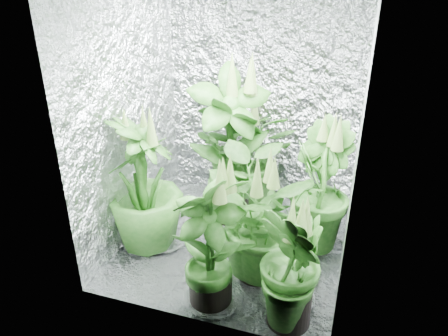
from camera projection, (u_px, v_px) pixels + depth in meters
name	position (u px, v px, depth m)	size (l,w,h in m)	color
ground	(233.00, 244.00, 3.35)	(1.60, 1.60, 0.00)	silver
walls	(235.00, 121.00, 2.90)	(1.62, 1.62, 2.00)	silver
plant_a	(247.00, 155.00, 3.71)	(0.94, 0.94, 0.99)	black
plant_b	(230.00, 148.00, 3.43)	(0.87, 0.87, 1.34)	black
plant_c	(318.00, 189.00, 3.14)	(0.70, 0.70, 1.05)	black
plant_d	(144.00, 186.00, 3.13)	(0.76, 0.76, 1.09)	black
plant_e	(258.00, 221.00, 2.84)	(0.77, 0.77, 0.93)	black
plant_f	(210.00, 242.00, 2.58)	(0.69, 0.69, 1.03)	black
plant_g	(292.00, 268.00, 2.47)	(0.60, 0.60, 0.90)	black
circulation_fan	(322.00, 211.00, 3.50)	(0.15, 0.30, 0.35)	black
plant_label	(300.00, 288.00, 2.48)	(0.05, 0.01, 0.08)	white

